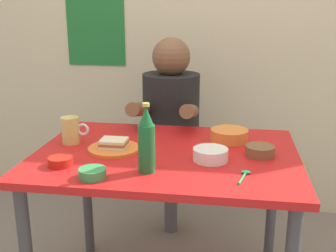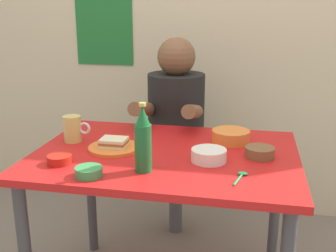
% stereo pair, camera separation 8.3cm
% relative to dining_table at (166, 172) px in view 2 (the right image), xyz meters
% --- Properties ---
extents(wall_back, '(4.40, 0.09, 2.60)m').
position_rel_dining_table_xyz_m(wall_back, '(-0.00, 1.05, 0.65)').
color(wall_back, beige).
rests_on(wall_back, ground).
extents(dining_table, '(1.10, 0.80, 0.74)m').
position_rel_dining_table_xyz_m(dining_table, '(0.00, 0.00, 0.00)').
color(dining_table, red).
rests_on(dining_table, ground).
extents(stool, '(0.34, 0.34, 0.45)m').
position_rel_dining_table_xyz_m(stool, '(-0.07, 0.63, -0.30)').
color(stool, '#4C4C51').
rests_on(stool, ground).
extents(person_seated, '(0.33, 0.56, 0.72)m').
position_rel_dining_table_xyz_m(person_seated, '(-0.07, 0.62, 0.12)').
color(person_seated, black).
rests_on(person_seated, stool).
extents(plate_orange, '(0.22, 0.22, 0.01)m').
position_rel_dining_table_xyz_m(plate_orange, '(-0.22, -0.01, 0.10)').
color(plate_orange, orange).
rests_on(plate_orange, dining_table).
extents(sandwich, '(0.11, 0.09, 0.04)m').
position_rel_dining_table_xyz_m(sandwich, '(-0.22, -0.01, 0.13)').
color(sandwich, beige).
rests_on(sandwich, plate_orange).
extents(beer_mug, '(0.13, 0.08, 0.12)m').
position_rel_dining_table_xyz_m(beer_mug, '(-0.44, 0.05, 0.15)').
color(beer_mug, '#D1BC66').
rests_on(beer_mug, dining_table).
extents(beer_bottle, '(0.06, 0.06, 0.26)m').
position_rel_dining_table_xyz_m(beer_bottle, '(-0.04, -0.22, 0.21)').
color(beer_bottle, '#19602D').
rests_on(beer_bottle, dining_table).
extents(dip_bowl_green, '(0.10, 0.10, 0.03)m').
position_rel_dining_table_xyz_m(dip_bowl_green, '(-0.22, -0.31, 0.11)').
color(dip_bowl_green, '#388C4C').
rests_on(dip_bowl_green, dining_table).
extents(sambal_bowl_red, '(0.10, 0.10, 0.03)m').
position_rel_dining_table_xyz_m(sambal_bowl_red, '(-0.38, -0.21, 0.11)').
color(sambal_bowl_red, '#B21E14').
rests_on(sambal_bowl_red, dining_table).
extents(condiment_bowl_brown, '(0.12, 0.12, 0.04)m').
position_rel_dining_table_xyz_m(condiment_bowl_brown, '(0.39, 0.02, 0.12)').
color(condiment_bowl_brown, brown).
rests_on(condiment_bowl_brown, dining_table).
extents(rice_bowl_white, '(0.14, 0.14, 0.05)m').
position_rel_dining_table_xyz_m(rice_bowl_white, '(0.19, -0.07, 0.12)').
color(rice_bowl_white, silver).
rests_on(rice_bowl_white, dining_table).
extents(soup_bowl_orange, '(0.17, 0.17, 0.05)m').
position_rel_dining_table_xyz_m(soup_bowl_orange, '(0.26, 0.19, 0.12)').
color(soup_bowl_orange, orange).
rests_on(soup_bowl_orange, dining_table).
extents(spoon, '(0.05, 0.12, 0.01)m').
position_rel_dining_table_xyz_m(spoon, '(0.32, -0.21, 0.10)').
color(spoon, '#26A559').
rests_on(spoon, dining_table).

